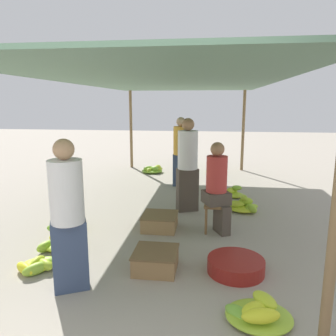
{
  "coord_description": "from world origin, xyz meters",
  "views": [
    {
      "loc": [
        0.73,
        -1.97,
        1.87
      ],
      "look_at": [
        0.0,
        3.48,
        0.77
      ],
      "focal_mm": 35.0,
      "sensor_mm": 36.0,
      "label": 1
    }
  ],
  "objects_px": {
    "banana_pile_left_3": "(153,170)",
    "shopper_walking_mid": "(188,164)",
    "banana_pile_left_1": "(38,265)",
    "banana_pile_right_1": "(245,207)",
    "basin_black": "(236,266)",
    "shopper_walking_far": "(181,151)",
    "vendor_foreground": "(68,214)",
    "banana_pile_left_2": "(69,224)",
    "stool": "(216,209)",
    "banana_pile_right_3": "(233,193)",
    "vendor_seated": "(218,186)",
    "banana_pile_right_2": "(216,170)",
    "banana_pile_right_0": "(257,314)",
    "crate_mid": "(156,260)",
    "banana_pile_left_0": "(59,241)",
    "crate_near": "(160,222)"
  },
  "relations": [
    {
      "from": "vendor_foreground",
      "to": "banana_pile_right_2",
      "type": "relative_size",
      "value": 3.05
    },
    {
      "from": "banana_pile_right_3",
      "to": "crate_mid",
      "type": "bearing_deg",
      "value": -108.87
    },
    {
      "from": "stool",
      "to": "vendor_seated",
      "type": "height_order",
      "value": "vendor_seated"
    },
    {
      "from": "basin_black",
      "to": "shopper_walking_far",
      "type": "xyz_separation_m",
      "value": [
        -0.99,
        3.82,
        0.73
      ]
    },
    {
      "from": "banana_pile_left_1",
      "to": "stool",
      "type": "bearing_deg",
      "value": 35.48
    },
    {
      "from": "banana_pile_left_3",
      "to": "crate_mid",
      "type": "distance_m",
      "value": 5.26
    },
    {
      "from": "banana_pile_left_0",
      "to": "banana_pile_right_3",
      "type": "height_order",
      "value": "banana_pile_left_0"
    },
    {
      "from": "basin_black",
      "to": "shopper_walking_far",
      "type": "distance_m",
      "value": 4.01
    },
    {
      "from": "banana_pile_right_2",
      "to": "crate_mid",
      "type": "bearing_deg",
      "value": -97.74
    },
    {
      "from": "stool",
      "to": "shopper_walking_mid",
      "type": "relative_size",
      "value": 0.27
    },
    {
      "from": "banana_pile_left_3",
      "to": "banana_pile_right_3",
      "type": "bearing_deg",
      "value": -45.66
    },
    {
      "from": "vendor_foreground",
      "to": "banana_pile_right_3",
      "type": "xyz_separation_m",
      "value": [
        1.85,
        3.6,
        -0.71
      ]
    },
    {
      "from": "banana_pile_left_3",
      "to": "shopper_walking_mid",
      "type": "distance_m",
      "value": 3.34
    },
    {
      "from": "vendor_foreground",
      "to": "banana_pile_right_0",
      "type": "distance_m",
      "value": 1.97
    },
    {
      "from": "vendor_seated",
      "to": "banana_pile_right_0",
      "type": "relative_size",
      "value": 2.15
    },
    {
      "from": "banana_pile_left_1",
      "to": "banana_pile_left_3",
      "type": "xyz_separation_m",
      "value": [
        0.37,
        5.37,
        0.02
      ]
    },
    {
      "from": "banana_pile_left_2",
      "to": "stool",
      "type": "bearing_deg",
      "value": 5.98
    },
    {
      "from": "banana_pile_right_1",
      "to": "banana_pile_left_1",
      "type": "bearing_deg",
      "value": -136.43
    },
    {
      "from": "basin_black",
      "to": "banana_pile_left_1",
      "type": "xyz_separation_m",
      "value": [
        -2.23,
        -0.25,
        -0.02
      ]
    },
    {
      "from": "banana_pile_left_1",
      "to": "shopper_walking_mid",
      "type": "bearing_deg",
      "value": 56.86
    },
    {
      "from": "vendor_seated",
      "to": "banana_pile_left_1",
      "type": "bearing_deg",
      "value": -144.92
    },
    {
      "from": "shopper_walking_mid",
      "to": "shopper_walking_far",
      "type": "relative_size",
      "value": 1.04
    },
    {
      "from": "banana_pile_right_0",
      "to": "vendor_foreground",
      "type": "bearing_deg",
      "value": 170.59
    },
    {
      "from": "banana_pile_right_2",
      "to": "banana_pile_right_3",
      "type": "xyz_separation_m",
      "value": [
        0.33,
        -2.24,
        0.01
      ]
    },
    {
      "from": "vendor_seated",
      "to": "banana_pile_left_3",
      "type": "distance_m",
      "value": 4.33
    },
    {
      "from": "stool",
      "to": "shopper_walking_mid",
      "type": "bearing_deg",
      "value": 118.26
    },
    {
      "from": "banana_pile_left_0",
      "to": "banana_pile_right_2",
      "type": "height_order",
      "value": "banana_pile_left_0"
    },
    {
      "from": "banana_pile_left_3",
      "to": "crate_mid",
      "type": "height_order",
      "value": "crate_mid"
    },
    {
      "from": "banana_pile_right_0",
      "to": "banana_pile_right_1",
      "type": "height_order",
      "value": "banana_pile_right_1"
    },
    {
      "from": "banana_pile_right_2",
      "to": "banana_pile_right_3",
      "type": "height_order",
      "value": "banana_pile_right_2"
    },
    {
      "from": "crate_near",
      "to": "banana_pile_right_3",
      "type": "bearing_deg",
      "value": 57.33
    },
    {
      "from": "banana_pile_left_1",
      "to": "crate_mid",
      "type": "bearing_deg",
      "value": 8.35
    },
    {
      "from": "banana_pile_right_1",
      "to": "banana_pile_right_3",
      "type": "xyz_separation_m",
      "value": [
        -0.14,
        0.89,
        0.0
      ]
    },
    {
      "from": "banana_pile_left_3",
      "to": "shopper_walking_mid",
      "type": "xyz_separation_m",
      "value": [
        1.16,
        -3.03,
        0.76
      ]
    },
    {
      "from": "banana_pile_left_1",
      "to": "banana_pile_right_1",
      "type": "height_order",
      "value": "banana_pile_right_1"
    },
    {
      "from": "banana_pile_left_2",
      "to": "shopper_walking_far",
      "type": "relative_size",
      "value": 0.35
    },
    {
      "from": "banana_pile_left_2",
      "to": "shopper_walking_far",
      "type": "distance_m",
      "value": 3.28
    },
    {
      "from": "banana_pile_right_3",
      "to": "banana_pile_left_1",
      "type": "bearing_deg",
      "value": -125.92
    },
    {
      "from": "banana_pile_right_2",
      "to": "vendor_foreground",
      "type": "bearing_deg",
      "value": -104.51
    },
    {
      "from": "vendor_foreground",
      "to": "crate_mid",
      "type": "relative_size",
      "value": 3.12
    },
    {
      "from": "crate_near",
      "to": "shopper_walking_far",
      "type": "xyz_separation_m",
      "value": [
        0.06,
        2.66,
        0.69
      ]
    },
    {
      "from": "vendor_foreground",
      "to": "banana_pile_right_3",
      "type": "relative_size",
      "value": 3.93
    },
    {
      "from": "basin_black",
      "to": "banana_pile_left_1",
      "type": "distance_m",
      "value": 2.24
    },
    {
      "from": "basin_black",
      "to": "banana_pile_right_0",
      "type": "distance_m",
      "value": 0.86
    },
    {
      "from": "banana_pile_right_2",
      "to": "crate_near",
      "type": "height_order",
      "value": "banana_pile_right_2"
    },
    {
      "from": "vendor_foreground",
      "to": "shopper_walking_far",
      "type": "bearing_deg",
      "value": 80.92
    },
    {
      "from": "vendor_foreground",
      "to": "banana_pile_left_0",
      "type": "xyz_separation_m",
      "value": [
        -0.56,
        0.88,
        -0.7
      ]
    },
    {
      "from": "banana_pile_right_2",
      "to": "banana_pile_right_1",
      "type": "bearing_deg",
      "value": -81.42
    },
    {
      "from": "vendor_foreground",
      "to": "shopper_walking_mid",
      "type": "distance_m",
      "value": 2.82
    },
    {
      "from": "shopper_walking_far",
      "to": "banana_pile_right_0",
      "type": "bearing_deg",
      "value": -76.61
    }
  ]
}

